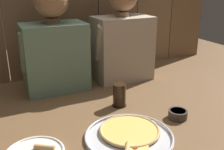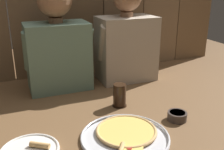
% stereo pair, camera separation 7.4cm
% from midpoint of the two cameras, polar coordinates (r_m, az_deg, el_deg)
% --- Properties ---
extents(ground_plane, '(3.20, 3.20, 0.00)m').
position_cam_midpoint_polar(ground_plane, '(1.35, 4.20, -8.44)').
color(ground_plane, brown).
extents(pizza_tray, '(0.38, 0.38, 0.03)m').
position_cam_midpoint_polar(pizza_tray, '(1.18, 4.77, -12.55)').
color(pizza_tray, silver).
rests_on(pizza_tray, ground).
extents(drinking_glass, '(0.08, 0.08, 0.12)m').
position_cam_midpoint_polar(drinking_glass, '(1.41, 3.13, -4.38)').
color(drinking_glass, black).
rests_on(drinking_glass, ground).
extents(dipping_bowl, '(0.09, 0.09, 0.04)m').
position_cam_midpoint_polar(dipping_bowl, '(1.33, 15.33, -8.39)').
color(dipping_bowl, '#3D332D').
rests_on(dipping_bowl, ground).
extents(diner_left, '(0.40, 0.23, 0.64)m').
position_cam_midpoint_polar(diner_left, '(1.60, -10.33, 7.26)').
color(diner_left, slate).
rests_on(diner_left, ground).
extents(diner_right, '(0.40, 0.24, 0.63)m').
position_cam_midpoint_polar(diner_right, '(1.74, 4.32, 8.09)').
color(diner_right, '#B2A38E').
rests_on(diner_right, ground).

